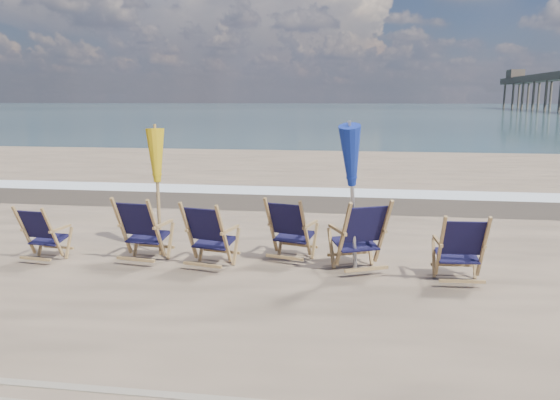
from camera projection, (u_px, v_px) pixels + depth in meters
The scene contains 11 objects.
ocean at pixel (358, 108), 131.16m from camera, with size 400.00×400.00×0.00m, color #36535A.
surf_foam at pixel (313, 192), 14.83m from camera, with size 200.00×1.40×0.01m, color silver.
wet_sand_strip at pixel (308, 202), 13.37m from camera, with size 200.00×2.60×0.00m, color #42362A.
beach_chair_0 at pixel (53, 235), 8.29m from camera, with size 0.59×0.66×0.92m, color black, non-canonical shape.
beach_chair_1 at pixel (156, 232), 8.20m from camera, with size 0.68×0.76×1.06m, color black, non-canonical shape.
beach_chair_2 at pixel (224, 237), 7.91m from camera, with size 0.66×0.75×1.04m, color black, non-canonical shape.
beach_chair_3 at pixel (305, 231), 8.27m from camera, with size 0.66×0.74×1.03m, color black, non-canonical shape.
beach_chair_4 at pixel (383, 235), 7.89m from camera, with size 0.71×0.80×1.11m, color black, non-canonical shape.
beach_chair_5 at pixel (484, 250), 7.29m from camera, with size 0.65×0.73×1.01m, color black, non-canonical shape.
umbrella_yellow at pixel (157, 162), 8.67m from camera, with size 0.30×0.30×2.02m.
umbrella_blue at pixel (354, 159), 7.52m from camera, with size 0.30×0.30×2.21m.
Camera 1 is at (1.28, -6.29, 2.51)m, focal length 35.00 mm.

